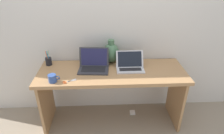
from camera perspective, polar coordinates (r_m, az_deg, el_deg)
name	(u,v)px	position (r m, az deg, el deg)	size (l,w,h in m)	color
ground_plane	(112,120)	(2.67, 0.00, -15.35)	(6.00, 6.00, 0.00)	gray
back_wall	(111,24)	(2.36, -0.38, 12.49)	(4.40, 0.04, 2.40)	silver
desk	(112,82)	(2.30, 0.00, -4.42)	(1.69, 0.59, 0.75)	#AD7F51
laptop_left	(94,64)	(2.25, -5.38, 0.98)	(0.36, 0.27, 0.24)	#333338
laptop_right	(130,64)	(2.26, 5.29, 0.79)	(0.32, 0.22, 0.19)	silver
green_vase	(111,53)	(2.37, -0.26, 4.26)	(0.20, 0.20, 0.29)	#47704C
coffee_mug	(53,78)	(2.09, -17.13, -3.22)	(0.12, 0.08, 0.08)	#335199
pen_cup	(49,61)	(2.45, -18.20, 1.68)	(0.07, 0.07, 0.18)	black
scissors	(67,82)	(2.07, -13.07, -4.25)	(0.14, 0.10, 0.01)	#B7B7BC
power_brick	(132,112)	(2.77, 6.05, -13.20)	(0.07, 0.07, 0.03)	white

